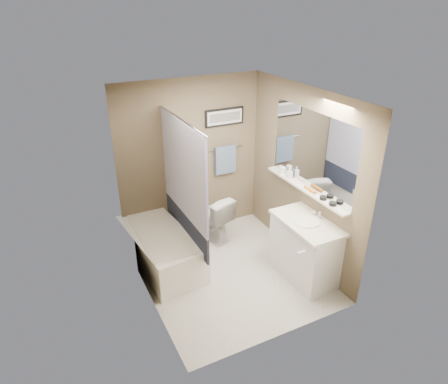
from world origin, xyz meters
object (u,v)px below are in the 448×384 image
toilet (210,217)px  candle_bowl_far (323,198)px  candle_bowl_near (333,204)px  vanity (305,251)px  glass_jar (283,170)px  bathtub (161,249)px  soap_bottle (289,173)px  hair_brush_front (310,190)px

toilet → candle_bowl_far: (0.89, -1.42, 0.77)m
candle_bowl_near → vanity: bearing=133.8°
glass_jar → vanity: bearing=-102.0°
vanity → candle_bowl_near: size_ratio=10.00×
bathtub → soap_bottle: soap_bottle is taller
glass_jar → hair_brush_front: bearing=-90.0°
vanity → glass_jar: (0.19, 0.87, 0.77)m
candle_bowl_far → hair_brush_front: size_ratio=0.41×
toilet → glass_jar: glass_jar is taller
candle_bowl_near → glass_jar: glass_jar is taller
candle_bowl_near → glass_jar: size_ratio=0.90×
toilet → candle_bowl_near: candle_bowl_near is taller
toilet → candle_bowl_far: 1.84m
toilet → bathtub: bearing=1.5°
bathtub → vanity: size_ratio=1.67×
vanity → hair_brush_front: size_ratio=4.09×
toilet → candle_bowl_far: candle_bowl_far is taller
glass_jar → soap_bottle: bearing=-90.0°
vanity → candle_bowl_far: (0.19, -0.02, 0.73)m
candle_bowl_far → glass_jar: bearing=90.0°
vanity → hair_brush_front: hair_brush_front is taller
bathtub → vanity: vanity is taller
toilet → vanity: (0.70, -1.40, 0.04)m
soap_bottle → bathtub: bearing=167.6°
bathtub → vanity: 1.95m
bathtub → glass_jar: size_ratio=15.00×
hair_brush_front → candle_bowl_far: bearing=-90.0°
soap_bottle → candle_bowl_near: bearing=-90.0°
soap_bottle → hair_brush_front: bearing=-90.0°
vanity → candle_bowl_far: bearing=-8.5°
bathtub → toilet: bearing=12.5°
bathtub → candle_bowl_far: size_ratio=16.67×
glass_jar → candle_bowl_near: bearing=-90.0°
candle_bowl_near → candle_bowl_far: (0.00, 0.18, 0.00)m
candle_bowl_near → bathtub: bearing=144.1°
bathtub → soap_bottle: 2.06m
bathtub → candle_bowl_far: (1.79, -1.12, 0.89)m
candle_bowl_near → soap_bottle: (0.00, 0.90, 0.06)m
vanity → glass_jar: size_ratio=9.00×
toilet → soap_bottle: size_ratio=4.84×
candle_bowl_near → hair_brush_front: hair_brush_front is taller
toilet → soap_bottle: soap_bottle is taller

